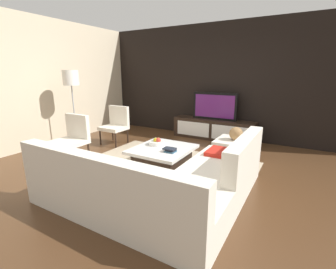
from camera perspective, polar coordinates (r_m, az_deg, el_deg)
The scene contains 15 objects.
ground_plane at distance 4.10m, azimuth -0.83°, elevation -8.85°, with size 14.00×14.00×0.00m, color #4C301C.
feature_wall_back at distance 6.24m, azimuth 12.26°, elevation 12.15°, with size 6.40×0.12×2.80m, color black.
side_wall_left at distance 6.18m, azimuth -26.71°, elevation 10.93°, with size 0.12×5.20×2.80m, color beige.
area_rug at distance 4.15m, azimuth -2.03°, elevation -8.50°, with size 2.98×2.50×0.01m, color tan.
media_console at distance 6.11m, azimuth 10.79°, elevation 1.26°, with size 2.03×0.46×0.50m.
television at distance 6.00m, azimuth 11.05°, elevation 6.64°, with size 1.10×0.06×0.66m.
sectional_couch at distance 3.05m, azimuth -1.14°, elevation -11.74°, with size 2.42×2.33×0.82m.
coffee_table at distance 4.16m, azimuth -1.32°, elevation -5.55°, with size 0.94×1.01×0.38m.
accent_chair_near at distance 4.82m, azimuth -21.77°, elevation -0.21°, with size 0.57×0.54×0.87m.
floor_lamp at distance 5.68m, azimuth -22.12°, elevation 11.49°, with size 0.34×0.34×1.68m.
ottoman at distance 4.72m, azimuth 15.65°, elevation -3.62°, with size 0.70×0.70×0.40m, color silver.
fruit_bowl at distance 4.25m, azimuth -2.68°, elevation -1.80°, with size 0.28×0.28×0.14m.
accent_chair_far at distance 5.73m, azimuth -12.28°, elevation 2.79°, with size 0.55×0.50×0.87m.
decorative_ball at distance 4.63m, azimuth 15.92°, elevation 0.20°, with size 0.25×0.25×0.25m, color #997247.
book_stack at distance 3.88m, azimuth 0.54°, elevation -3.70°, with size 0.20×0.16×0.07m.
Camera 1 is at (1.94, -3.23, 1.63)m, focal length 25.55 mm.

